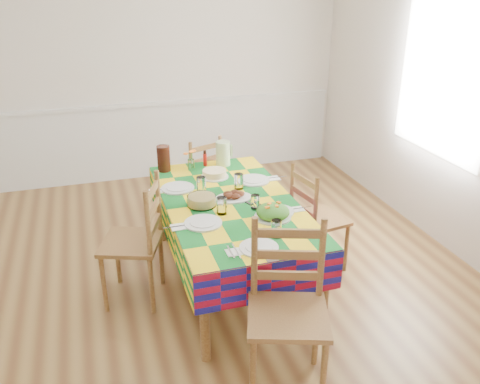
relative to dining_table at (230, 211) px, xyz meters
name	(u,v)px	position (x,y,z in m)	size (l,w,h in m)	color
room	(201,123)	(-0.21, 0.01, 0.71)	(4.58, 5.08, 2.78)	brown
wainscot	(156,137)	(-0.21, 2.49, -0.15)	(4.41, 0.06, 0.92)	silver
window_right	(444,76)	(2.02, 0.31, 0.86)	(1.40, 1.40, 0.00)	white
dining_table	(230,211)	(0.00, 0.00, 0.00)	(0.99, 1.83, 0.71)	brown
setting_near_head	(265,241)	(0.03, -0.70, 0.11)	(0.41, 0.27, 0.12)	silver
setting_left_near	(209,217)	(-0.23, -0.26, 0.11)	(0.49, 0.29, 0.13)	silver
setting_left_far	(185,187)	(-0.28, 0.31, 0.11)	(0.49, 0.29, 0.13)	silver
setting_right_near	(271,208)	(0.24, -0.25, 0.10)	(0.44, 0.25, 0.11)	silver
setting_right_far	(249,180)	(0.25, 0.29, 0.11)	(0.50, 0.29, 0.13)	silver
meat_platter	(233,196)	(0.04, 0.04, 0.10)	(0.29, 0.21, 0.06)	silver
salad_platter	(273,212)	(0.22, -0.36, 0.12)	(0.27, 0.27, 0.11)	silver
pasta_bowl	(202,201)	(-0.22, -0.01, 0.12)	(0.22, 0.22, 0.08)	white
cake	(214,174)	(0.01, 0.51, 0.11)	(0.24, 0.24, 0.07)	silver
serving_utensils	(255,204)	(0.16, -0.12, 0.08)	(0.14, 0.32, 0.01)	black
flower_vase	(191,162)	(-0.15, 0.73, 0.16)	(0.12, 0.10, 0.20)	white
hot_sauce	(205,158)	(0.00, 0.81, 0.15)	(0.03, 0.03, 0.14)	red
green_pitcher	(223,153)	(0.16, 0.78, 0.19)	(0.13, 0.13, 0.22)	#B4D193
tea_pitcher	(164,159)	(-0.38, 0.79, 0.19)	(0.11, 0.11, 0.23)	black
name_card	(273,259)	(0.01, -0.90, 0.09)	(0.08, 0.02, 0.02)	silver
chair_near	(288,311)	(0.02, -1.15, -0.12)	(0.58, 0.57, 1.05)	brown
chair_far	(199,179)	(0.01, 1.16, -0.20)	(0.50, 0.49, 0.89)	brown
chair_left	(137,242)	(-0.73, -0.02, -0.15)	(0.54, 0.55, 0.99)	brown
chair_right	(315,220)	(0.73, -0.01, -0.19)	(0.45, 0.46, 0.92)	brown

